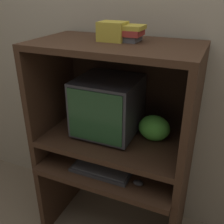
{
  "coord_description": "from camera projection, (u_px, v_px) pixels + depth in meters",
  "views": [
    {
      "loc": [
        0.58,
        -1.11,
        1.71
      ],
      "look_at": [
        -0.02,
        0.28,
        1.0
      ],
      "focal_mm": 42.0,
      "sensor_mm": 36.0,
      "label": 1
    }
  ],
  "objects": [
    {
      "name": "wall_back",
      "position": [
        134.0,
        54.0,
        1.82
      ],
      "size": [
        6.0,
        0.06,
        2.6
      ],
      "color": "gray",
      "rests_on": "ground_plane"
    },
    {
      "name": "mouse",
      "position": [
        138.0,
        183.0,
        1.57
      ],
      "size": [
        0.06,
        0.04,
        0.03
      ],
      "color": "#28282B",
      "rests_on": "desk_base"
    },
    {
      "name": "book_stack",
      "position": [
        126.0,
        33.0,
        1.49
      ],
      "size": [
        0.2,
        0.15,
        0.09
      ],
      "color": "#4C4C51",
      "rests_on": "hutch_upper"
    },
    {
      "name": "keyboard",
      "position": [
        101.0,
        171.0,
        1.68
      ],
      "size": [
        0.39,
        0.15,
        0.03
      ],
      "color": "#2D2D30",
      "rests_on": "desk_base"
    },
    {
      "name": "storage_box",
      "position": [
        113.0,
        31.0,
        1.5
      ],
      "size": [
        0.15,
        0.13,
        0.11
      ],
      "color": "gold",
      "rests_on": "hutch_upper"
    },
    {
      "name": "hutch_upper",
      "position": [
        117.0,
        76.0,
        1.6
      ],
      "size": [
        0.99,
        0.56,
        0.62
      ],
      "color": "#382316",
      "rests_on": "desk_monitor_shelf"
    },
    {
      "name": "desk_monitor_shelf",
      "position": [
        115.0,
        142.0,
        1.76
      ],
      "size": [
        0.99,
        0.56,
        0.18
      ],
      "color": "#382316",
      "rests_on": "desk_base"
    },
    {
      "name": "snack_bag",
      "position": [
        154.0,
        128.0,
        1.67
      ],
      "size": [
        0.2,
        0.15,
        0.17
      ],
      "color": "green",
      "rests_on": "desk_monitor_shelf"
    },
    {
      "name": "crt_monitor",
      "position": [
        108.0,
        106.0,
        1.71
      ],
      "size": [
        0.39,
        0.4,
        0.38
      ],
      "color": "#333338",
      "rests_on": "desk_monitor_shelf"
    },
    {
      "name": "desk_base",
      "position": [
        112.0,
        190.0,
        1.89
      ],
      "size": [
        0.99,
        0.6,
        0.64
      ],
      "color": "#382316",
      "rests_on": "ground_plane"
    }
  ]
}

